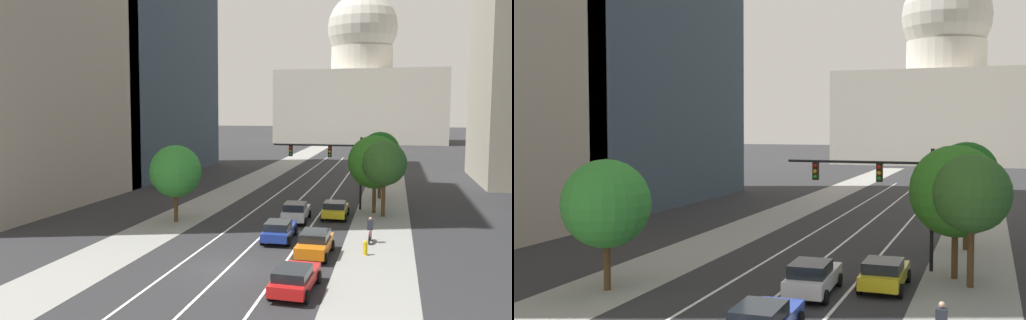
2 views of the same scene
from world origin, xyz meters
The scene contains 14 objects.
ground_plane centered at (0.00, 40.00, 0.00)m, with size 400.00×400.00×0.00m, color #2B2B2D.
sidewalk_left centered at (-7.96, 35.00, 0.01)m, with size 4.43×130.00×0.01m, color gray.
sidewalk_right centered at (7.96, 35.00, 0.01)m, with size 4.43×130.00×0.01m, color gray.
lane_stripe_left centered at (-2.87, 25.00, 0.01)m, with size 0.16×90.00×0.01m, color white.
lane_stripe_center centered at (0.00, 25.00, 0.01)m, with size 0.16×90.00×0.01m, color white.
lane_stripe_right centered at (2.87, 25.00, 0.01)m, with size 0.16×90.00×0.01m, color white.
capitol_building centered at (0.00, 119.01, 14.76)m, with size 42.83×23.94×40.44m.
car_white centered at (1.44, 13.56, 0.80)m, with size 2.12×4.64×1.56m.
car_yellow centered at (4.31, 15.59, 0.75)m, with size 2.05×4.27×1.42m.
traffic_signal_mast centered at (3.53, 19.90, 4.45)m, with size 7.90×0.39×6.39m.
street_tree_far_right centered at (7.26, 18.70, 4.35)m, with size 4.54×4.54×6.63m.
street_tree_near_right centered at (8.05, 17.21, 4.40)m, with size 3.66×3.66×6.25m.
street_tree_mid_right centered at (7.51, 26.41, 4.71)m, with size 3.75×3.75×6.61m.
street_tree_near_left centered at (-7.65, 11.08, 4.00)m, with size 4.08×4.08×6.05m.
Camera 2 is at (8.81, -12.68, 7.50)m, focal length 43.17 mm.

